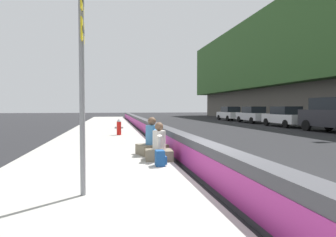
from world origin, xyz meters
TOP-DOWN VIEW (x-y plane):
  - ground_plane at (0.00, 0.00)m, footprint 160.00×160.00m
  - sidewalk_strip at (0.00, 2.65)m, footprint 80.00×4.40m
  - jersey_barrier at (0.00, 0.00)m, footprint 76.00×0.45m
  - route_sign_post at (-1.03, 2.60)m, footprint 0.44×0.09m
  - fire_hydrant at (9.75, 1.74)m, footprint 0.26×0.46m
  - seated_person_foreground at (1.99, 0.79)m, footprint 0.73×0.84m
  - seated_person_middle at (3.03, 0.86)m, footprint 0.95×1.04m
  - backpack at (1.17, 0.89)m, footprint 0.32×0.28m
  - parked_car_third at (10.12, -12.08)m, footprint 4.87×2.21m
  - parked_car_fourth at (15.73, -12.12)m, footprint 4.51×1.97m
  - parked_car_midline at (21.61, -12.26)m, footprint 4.50×1.95m
  - parked_car_far at (27.22, -12.11)m, footprint 4.50×1.95m

SIDE VIEW (x-z plane):
  - ground_plane at x=0.00m, z-range 0.00..0.00m
  - sidewalk_strip at x=0.00m, z-range 0.00..0.14m
  - backpack at x=1.17m, z-range 0.13..0.53m
  - jersey_barrier at x=0.00m, z-range 0.00..0.85m
  - seated_person_foreground at x=1.99m, z-range -0.06..1.02m
  - seated_person_middle at x=3.03m, z-range -0.08..1.11m
  - fire_hydrant at x=9.75m, z-range 0.15..1.03m
  - parked_car_fourth at x=15.73m, z-range 0.01..1.72m
  - parked_car_midline at x=21.61m, z-range 0.01..1.72m
  - parked_car_far at x=27.22m, z-range 0.01..1.72m
  - parked_car_third at x=10.12m, z-range 0.04..2.32m
  - route_sign_post at x=-1.03m, z-range 0.41..4.01m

